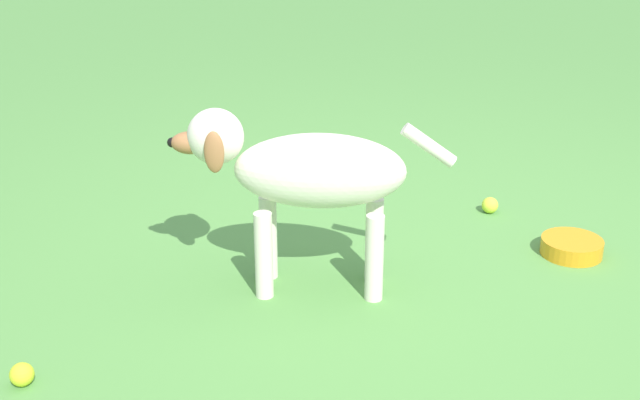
{
  "coord_description": "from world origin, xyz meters",
  "views": [
    {
      "loc": [
        2.35,
        0.85,
        1.32
      ],
      "look_at": [
        0.17,
        -0.23,
        0.31
      ],
      "focal_mm": 46.27,
      "sensor_mm": 36.0,
      "label": 1
    }
  ],
  "objects_px": {
    "dog": "(303,174)",
    "tennis_ball_1": "(490,205)",
    "water_bowl": "(572,247)",
    "tennis_ball_3": "(22,374)"
  },
  "relations": [
    {
      "from": "dog",
      "to": "tennis_ball_1",
      "type": "relative_size",
      "value": 12.8
    },
    {
      "from": "water_bowl",
      "to": "tennis_ball_1",
      "type": "bearing_deg",
      "value": -123.26
    },
    {
      "from": "tennis_ball_1",
      "to": "water_bowl",
      "type": "distance_m",
      "value": 0.44
    },
    {
      "from": "dog",
      "to": "tennis_ball_3",
      "type": "xyz_separation_m",
      "value": [
        0.83,
        -0.43,
        -0.37
      ]
    },
    {
      "from": "tennis_ball_1",
      "to": "water_bowl",
      "type": "height_order",
      "value": "tennis_ball_1"
    },
    {
      "from": "dog",
      "to": "tennis_ball_1",
      "type": "distance_m",
      "value": 1.04
    },
    {
      "from": "tennis_ball_1",
      "to": "tennis_ball_3",
      "type": "distance_m",
      "value": 1.9
    },
    {
      "from": "dog",
      "to": "water_bowl",
      "type": "relative_size",
      "value": 3.84
    },
    {
      "from": "dog",
      "to": "tennis_ball_3",
      "type": "distance_m",
      "value": 1.01
    },
    {
      "from": "tennis_ball_1",
      "to": "water_bowl",
      "type": "xyz_separation_m",
      "value": [
        0.24,
        0.37,
        -0.0
      ]
    }
  ]
}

